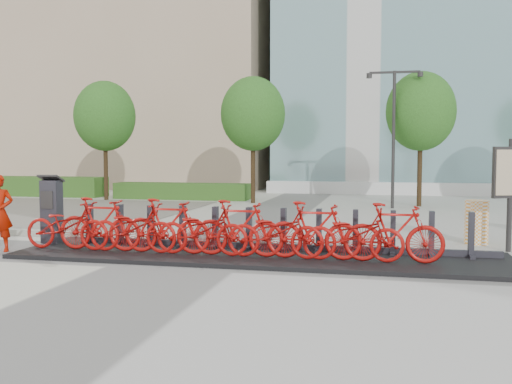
% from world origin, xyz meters
% --- Properties ---
extents(ground, '(120.00, 120.00, 0.00)m').
position_xyz_m(ground, '(0.00, 0.00, 0.00)').
color(ground, '#9F9F9F').
extents(hedge_a, '(10.00, 1.40, 0.90)m').
position_xyz_m(hedge_a, '(-14.00, 13.50, 0.45)').
color(hedge_a, '#366326').
rests_on(hedge_a, ground).
extents(hedge_b, '(6.00, 1.20, 0.70)m').
position_xyz_m(hedge_b, '(-5.00, 13.20, 0.35)').
color(hedge_b, '#366326').
rests_on(hedge_b, ground).
extents(tree_0, '(2.60, 2.60, 5.10)m').
position_xyz_m(tree_0, '(-8.00, 12.00, 3.59)').
color(tree_0, '#473318').
rests_on(tree_0, ground).
extents(tree_1, '(2.60, 2.60, 5.10)m').
position_xyz_m(tree_1, '(-1.50, 12.00, 3.59)').
color(tree_1, '#473318').
rests_on(tree_1, ground).
extents(tree_2, '(2.60, 2.60, 5.10)m').
position_xyz_m(tree_2, '(5.00, 12.00, 3.59)').
color(tree_2, '#473318').
rests_on(tree_2, ground).
extents(streetlamp, '(2.00, 0.20, 5.00)m').
position_xyz_m(streetlamp, '(4.00, 11.00, 3.13)').
color(streetlamp, black).
rests_on(streetlamp, ground).
extents(dock_pad, '(9.60, 2.40, 0.08)m').
position_xyz_m(dock_pad, '(1.30, 0.30, 0.04)').
color(dock_pad, black).
rests_on(dock_pad, ground).
extents(dock_rail_posts, '(8.02, 0.50, 0.85)m').
position_xyz_m(dock_rail_posts, '(1.36, 0.77, 0.51)').
color(dock_rail_posts, '#28272F').
rests_on(dock_rail_posts, dock_pad).
extents(bike_0, '(1.84, 0.64, 0.96)m').
position_xyz_m(bike_0, '(-2.60, -0.05, 0.56)').
color(bike_0, '#A40D0A').
rests_on(bike_0, dock_pad).
extents(bike_1, '(1.78, 0.50, 1.07)m').
position_xyz_m(bike_1, '(-1.88, -0.05, 0.62)').
color(bike_1, '#A40D0A').
rests_on(bike_1, dock_pad).
extents(bike_2, '(1.84, 0.64, 0.96)m').
position_xyz_m(bike_2, '(-1.16, -0.05, 0.56)').
color(bike_2, '#A40D0A').
rests_on(bike_2, dock_pad).
extents(bike_3, '(1.78, 0.50, 1.07)m').
position_xyz_m(bike_3, '(-0.44, -0.05, 0.62)').
color(bike_3, '#A40D0A').
rests_on(bike_3, dock_pad).
extents(bike_4, '(1.84, 0.64, 0.96)m').
position_xyz_m(bike_4, '(0.28, -0.05, 0.56)').
color(bike_4, '#A40D0A').
rests_on(bike_4, dock_pad).
extents(bike_5, '(1.78, 0.50, 1.07)m').
position_xyz_m(bike_5, '(1.00, -0.05, 0.62)').
color(bike_5, '#A40D0A').
rests_on(bike_5, dock_pad).
extents(bike_6, '(1.84, 0.64, 0.96)m').
position_xyz_m(bike_6, '(1.72, -0.05, 0.56)').
color(bike_6, '#A40D0A').
rests_on(bike_6, dock_pad).
extents(bike_7, '(1.78, 0.50, 1.07)m').
position_xyz_m(bike_7, '(2.44, -0.05, 0.62)').
color(bike_7, '#A40D0A').
rests_on(bike_7, dock_pad).
extents(bike_8, '(1.84, 0.64, 0.96)m').
position_xyz_m(bike_8, '(3.16, -0.05, 0.56)').
color(bike_8, '#A40D0A').
rests_on(bike_8, dock_pad).
extents(bike_9, '(1.78, 0.50, 1.07)m').
position_xyz_m(bike_9, '(3.88, -0.05, 0.62)').
color(bike_9, '#A40D0A').
rests_on(bike_9, dock_pad).
extents(kiosk, '(0.49, 0.42, 1.49)m').
position_xyz_m(kiosk, '(-3.39, 0.63, 0.80)').
color(kiosk, '#28272F').
rests_on(kiosk, dock_pad).
extents(construction_barrel, '(0.60, 0.60, 0.99)m').
position_xyz_m(construction_barrel, '(5.73, 2.98, 0.49)').
color(construction_barrel, '#FF9D26').
rests_on(construction_barrel, ground).
extents(map_sign, '(0.75, 0.37, 2.33)m').
position_xyz_m(map_sign, '(6.23, 2.09, 1.54)').
color(map_sign, black).
rests_on(map_sign, ground).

